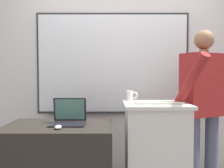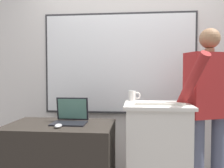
{
  "view_description": "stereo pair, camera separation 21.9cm",
  "coord_description": "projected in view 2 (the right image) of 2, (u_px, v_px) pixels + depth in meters",
  "views": [
    {
      "loc": [
        -0.11,
        -1.75,
        1.25
      ],
      "look_at": [
        -0.11,
        0.44,
        1.16
      ],
      "focal_mm": 38.0,
      "sensor_mm": 36.0,
      "label": 1
    },
    {
      "loc": [
        0.11,
        -1.74,
        1.25
      ],
      "look_at": [
        -0.11,
        0.44,
        1.16
      ],
      "focal_mm": 38.0,
      "sensor_mm": 36.0,
      "label": 2
    }
  ],
  "objects": [
    {
      "name": "person_presenter",
      "position": [
        209.0,
        102.0,
        2.29
      ],
      "size": [
        0.61,
        0.67,
        1.69
      ],
      "rotation": [
        0.0,
        0.0,
        0.39
      ],
      "color": "#474C60",
      "rests_on": "ground_plane"
    },
    {
      "name": "wireless_keyboard",
      "position": [
        160.0,
        104.0,
        2.15
      ],
      "size": [
        0.44,
        0.11,
        0.02
      ],
      "color": "beige",
      "rests_on": "lectern_podium"
    },
    {
      "name": "lectern_podium",
      "position": [
        157.0,
        155.0,
        2.24
      ],
      "size": [
        0.61,
        0.53,
        0.97
      ],
      "color": "beige",
      "rests_on": "ground_plane"
    },
    {
      "name": "laptop",
      "position": [
        71.0,
        116.0,
        2.32
      ],
      "size": [
        0.33,
        0.26,
        0.24
      ],
      "color": "black",
      "rests_on": "side_desk"
    },
    {
      "name": "coffee_mug",
      "position": [
        133.0,
        96.0,
        2.44
      ],
      "size": [
        0.13,
        0.07,
        0.1
      ],
      "color": "silver",
      "rests_on": "lectern_podium"
    },
    {
      "name": "computer_mouse_by_laptop",
      "position": [
        58.0,
        126.0,
        2.11
      ],
      "size": [
        0.06,
        0.1,
        0.03
      ],
      "color": "#BCBCC1",
      "rests_on": "side_desk"
    },
    {
      "name": "back_wall",
      "position": [
        127.0,
        65.0,
        3.02
      ],
      "size": [
        6.4,
        0.17,
        2.72
      ],
      "color": "silver",
      "rests_on": "ground_plane"
    },
    {
      "name": "side_desk",
      "position": [
        61.0,
        164.0,
        2.28
      ],
      "size": [
        1.01,
        0.63,
        0.77
      ],
      "color": "#28231E",
      "rests_on": "ground_plane"
    }
  ]
}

